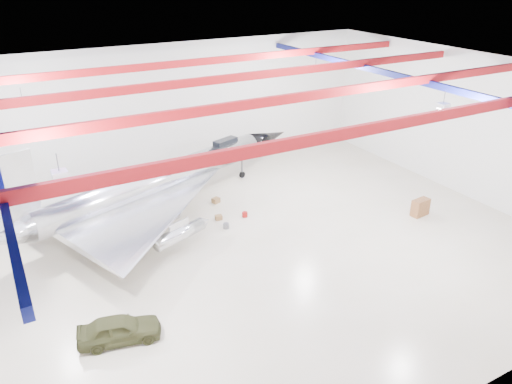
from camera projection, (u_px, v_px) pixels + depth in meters
floor at (234, 254)px, 31.62m from camera, size 40.00×40.00×0.00m
wall_back at (151, 113)px, 41.23m from camera, size 40.00×0.00×40.00m
wall_right at (466, 125)px, 38.14m from camera, size 0.00×30.00×30.00m
ceiling at (230, 80)px, 27.02m from camera, size 40.00×40.00×0.00m
ceiling_structure at (230, 92)px, 27.30m from camera, size 39.50×29.50×1.08m
jet_aircraft at (160, 182)px, 35.84m from camera, size 26.04×19.76×7.38m
jeep at (119, 329)px, 24.08m from camera, size 4.23×2.44×1.35m
desk at (420, 207)px, 36.20m from camera, size 1.43×0.83×1.25m
crate_ply at (108, 262)px, 30.38m from camera, size 0.53×0.44×0.34m
toolbox_red at (140, 213)px, 36.39m from camera, size 0.54×0.46×0.34m
engine_drum at (226, 226)px, 34.58m from camera, size 0.49×0.49×0.37m
parts_bin at (216, 200)px, 38.26m from camera, size 0.68×0.62×0.39m
crate_small at (120, 235)px, 33.54m from camera, size 0.51×0.47×0.28m
tool_chest at (245, 214)px, 36.15m from camera, size 0.44×0.44×0.36m
oil_barrel at (219, 217)px, 35.75m from camera, size 0.54×0.46×0.34m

